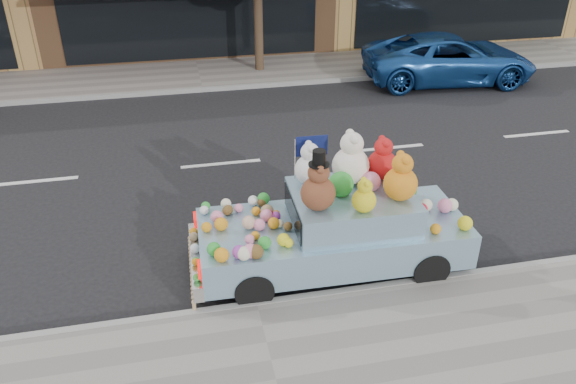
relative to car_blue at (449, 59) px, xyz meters
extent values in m
plane|color=black|center=(-7.64, -4.35, -0.74)|extent=(120.00, 120.00, 0.00)
cube|color=gray|center=(-7.64, -10.85, -0.68)|extent=(60.00, 3.00, 0.12)
cube|color=gray|center=(-7.64, 2.15, -0.68)|extent=(60.00, 3.00, 0.12)
cube|color=gray|center=(-7.64, -9.35, -0.67)|extent=(60.00, 0.12, 0.13)
cube|color=gray|center=(-7.64, 0.65, -0.67)|extent=(60.00, 0.12, 0.13)
cube|color=black|center=(-7.64, 3.63, 0.66)|extent=(8.50, 0.06, 2.40)
cube|color=black|center=(2.36, 3.63, 0.66)|extent=(8.50, 0.06, 2.40)
cylinder|color=#38281C|center=(-5.64, 2.15, 0.86)|extent=(0.28, 0.28, 3.20)
imported|color=#1B4D99|center=(0.00, 0.00, 0.00)|extent=(5.51, 2.96, 1.47)
cylinder|color=black|center=(-4.86, -9.34, -0.44)|extent=(0.61, 0.22, 0.60)
cylinder|color=black|center=(-4.82, -7.78, -0.44)|extent=(0.61, 0.22, 0.60)
cylinder|color=black|center=(-7.66, -9.26, -0.44)|extent=(0.61, 0.22, 0.60)
cylinder|color=black|center=(-7.62, -7.70, -0.44)|extent=(0.61, 0.22, 0.60)
cube|color=#7EA4BC|center=(-6.24, -8.52, -0.19)|extent=(4.34, 1.81, 0.60)
cube|color=#7EA4BC|center=(-5.94, -8.53, 0.36)|extent=(1.94, 1.55, 0.50)
cube|color=silver|center=(-8.46, -8.46, -0.34)|extent=(0.21, 1.78, 0.26)
cube|color=red|center=(-8.43, -9.14, -0.02)|extent=(0.07, 0.28, 0.16)
cube|color=red|center=(-8.39, -7.78, -0.02)|extent=(0.07, 0.28, 0.16)
cube|color=black|center=(-6.89, -8.50, 0.36)|extent=(0.07, 1.30, 0.40)
sphere|color=brown|center=(-6.60, -8.86, 0.88)|extent=(0.53, 0.53, 0.53)
sphere|color=brown|center=(-6.60, -8.86, 1.22)|extent=(0.33, 0.33, 0.33)
sphere|color=brown|center=(-6.60, -8.97, 1.32)|extent=(0.12, 0.12, 0.12)
sphere|color=brown|center=(-6.60, -8.75, 1.32)|extent=(0.12, 0.12, 0.12)
cylinder|color=black|center=(-6.60, -8.86, 1.35)|extent=(0.31, 0.31, 0.02)
cylinder|color=black|center=(-6.60, -8.86, 1.46)|extent=(0.20, 0.20, 0.22)
sphere|color=#F6DDC4|center=(-5.88, -8.18, 0.92)|extent=(0.60, 0.60, 0.60)
sphere|color=#F6DDC4|center=(-5.88, -8.18, 1.31)|extent=(0.37, 0.37, 0.37)
sphere|color=#F6DDC4|center=(-5.88, -8.31, 1.43)|extent=(0.14, 0.14, 0.14)
sphere|color=#F6DDC4|center=(-5.88, -8.05, 1.43)|extent=(0.14, 0.14, 0.14)
sphere|color=orange|center=(-5.30, -8.84, 0.88)|extent=(0.53, 0.53, 0.53)
sphere|color=orange|center=(-5.30, -8.84, 1.22)|extent=(0.33, 0.33, 0.33)
sphere|color=orange|center=(-5.30, -8.96, 1.32)|extent=(0.12, 0.12, 0.12)
sphere|color=orange|center=(-5.30, -8.73, 1.32)|extent=(0.12, 0.12, 0.12)
sphere|color=#AD1213|center=(-5.33, -8.14, 0.86)|extent=(0.49, 0.49, 0.49)
sphere|color=#AD1213|center=(-5.33, -8.14, 1.18)|extent=(0.31, 0.31, 0.31)
sphere|color=#AD1213|center=(-5.33, -8.25, 1.28)|extent=(0.12, 0.12, 0.12)
sphere|color=#AD1213|center=(-5.33, -8.04, 1.28)|extent=(0.12, 0.12, 0.12)
sphere|color=silver|center=(-6.53, -8.06, 0.86)|extent=(0.48, 0.48, 0.48)
sphere|color=silver|center=(-6.53, -8.06, 1.17)|extent=(0.30, 0.30, 0.30)
sphere|color=silver|center=(-6.53, -8.17, 1.27)|extent=(0.11, 0.11, 0.11)
sphere|color=silver|center=(-6.53, -7.96, 1.27)|extent=(0.11, 0.11, 0.11)
sphere|color=gold|center=(-5.95, -9.08, 0.80)|extent=(0.37, 0.37, 0.37)
sphere|color=gold|center=(-5.95, -9.08, 1.03)|extent=(0.23, 0.23, 0.23)
sphere|color=gold|center=(-5.95, -9.16, 1.11)|extent=(0.09, 0.09, 0.09)
sphere|color=gold|center=(-5.95, -9.00, 1.11)|extent=(0.09, 0.09, 0.09)
sphere|color=#268E2C|center=(-6.14, -8.52, 0.79)|extent=(0.40, 0.40, 0.40)
sphere|color=pink|center=(-5.64, -8.49, 0.76)|extent=(0.32, 0.32, 0.32)
sphere|color=beige|center=(-7.87, -7.73, 0.20)|extent=(0.18, 0.18, 0.18)
sphere|color=orange|center=(-7.11, -8.20, 0.18)|extent=(0.13, 0.13, 0.13)
sphere|color=olive|center=(-7.24, -8.14, 0.22)|extent=(0.22, 0.22, 0.22)
sphere|color=orange|center=(-8.02, -8.37, 0.22)|extent=(0.22, 0.22, 0.22)
sphere|color=silver|center=(-7.41, -7.73, 0.20)|extent=(0.18, 0.18, 0.18)
sphere|color=#A81124|center=(-7.25, -8.25, 0.21)|extent=(0.19, 0.19, 0.19)
sphere|color=#553A18|center=(-7.27, -7.79, 0.19)|extent=(0.15, 0.15, 0.15)
sphere|color=#268E2C|center=(-7.44, -9.01, 0.21)|extent=(0.20, 0.20, 0.20)
sphere|color=beige|center=(-7.11, -8.49, 0.18)|extent=(0.13, 0.13, 0.13)
sphere|color=beige|center=(-7.78, -9.22, 0.22)|extent=(0.21, 0.21, 0.21)
sphere|color=#553A18|center=(-7.87, -7.94, 0.19)|extent=(0.16, 0.16, 0.16)
sphere|color=gold|center=(-7.15, -8.99, 0.21)|extent=(0.20, 0.20, 0.20)
sphere|color=#553A18|center=(-7.60, -9.22, 0.22)|extent=(0.22, 0.22, 0.22)
sphere|color=purple|center=(-7.13, -8.28, 0.19)|extent=(0.16, 0.16, 0.16)
sphere|color=pink|center=(-7.68, -9.19, 0.22)|extent=(0.22, 0.22, 0.22)
sphere|color=pink|center=(-7.64, -8.85, 0.19)|extent=(0.16, 0.16, 0.16)
sphere|color=#268E2C|center=(-8.19, -9.02, 0.22)|extent=(0.21, 0.21, 0.21)
sphere|color=orange|center=(-7.54, -8.75, 0.18)|extent=(0.14, 0.14, 0.14)
sphere|color=#553A18|center=(-7.84, -7.91, 0.19)|extent=(0.15, 0.15, 0.15)
sphere|color=pink|center=(-8.06, -8.14, 0.22)|extent=(0.21, 0.21, 0.21)
sphere|color=silver|center=(-8.24, -7.85, 0.19)|extent=(0.15, 0.15, 0.15)
sphere|color=gold|center=(-7.09, -9.05, 0.19)|extent=(0.15, 0.15, 0.15)
sphere|color=orange|center=(-7.41, -8.05, 0.19)|extent=(0.15, 0.15, 0.15)
sphere|color=orange|center=(-8.25, -8.37, 0.20)|extent=(0.16, 0.16, 0.16)
sphere|color=#268E2C|center=(-7.23, -7.73, 0.22)|extent=(0.21, 0.21, 0.21)
sphere|color=pink|center=(-7.43, -8.50, 0.21)|extent=(0.19, 0.19, 0.19)
sphere|color=orange|center=(-8.10, -9.19, 0.22)|extent=(0.22, 0.22, 0.22)
sphere|color=pink|center=(-7.67, -7.89, 0.19)|extent=(0.14, 0.14, 0.14)
sphere|color=orange|center=(-7.20, -8.50, 0.21)|extent=(0.19, 0.19, 0.19)
sphere|color=purple|center=(-7.84, -9.17, 0.22)|extent=(0.21, 0.21, 0.21)
sphere|color=#553A18|center=(-7.00, -8.60, 0.19)|extent=(0.15, 0.15, 0.15)
sphere|color=#268E2C|center=(-8.20, -7.72, 0.19)|extent=(0.15, 0.15, 0.15)
sphere|color=pink|center=(-7.27, -8.27, 0.22)|extent=(0.21, 0.21, 0.21)
sphere|color=beige|center=(-7.57, -8.33, 0.20)|extent=(0.16, 0.16, 0.16)
sphere|color=#D8A88C|center=(-7.59, -8.43, 0.23)|extent=(0.22, 0.22, 0.22)
sphere|color=orange|center=(-8.44, -7.96, -0.13)|extent=(0.15, 0.15, 0.15)
sphere|color=#268E2C|center=(-8.48, -9.16, -0.15)|extent=(0.12, 0.12, 0.12)
sphere|color=olive|center=(-8.45, -8.07, -0.14)|extent=(0.13, 0.13, 0.13)
sphere|color=orange|center=(-8.47, -8.77, -0.14)|extent=(0.13, 0.13, 0.13)
sphere|color=olive|center=(-8.45, -8.10, -0.13)|extent=(0.15, 0.15, 0.15)
sphere|color=olive|center=(-8.46, -8.39, -0.14)|extent=(0.13, 0.13, 0.13)
sphere|color=#268E2C|center=(-8.47, -8.76, -0.14)|extent=(0.13, 0.13, 0.13)
sphere|color=silver|center=(-8.46, -8.44, -0.13)|extent=(0.15, 0.15, 0.15)
sphere|color=beige|center=(-4.64, -8.51, 0.22)|extent=(0.22, 0.22, 0.22)
sphere|color=pink|center=(-4.36, -8.61, 0.24)|extent=(0.24, 0.24, 0.24)
sphere|color=orange|center=(-4.78, -9.18, 0.20)|extent=(0.17, 0.17, 0.17)
sphere|color=beige|center=(-4.22, -8.58, 0.22)|extent=(0.21, 0.21, 0.21)
sphere|color=gold|center=(-4.28, -9.17, 0.23)|extent=(0.23, 0.23, 0.23)
sphere|color=#A81124|center=(-4.60, -8.47, 0.21)|extent=(0.18, 0.18, 0.18)
sphere|color=#A81124|center=(-4.73, -8.57, 0.20)|extent=(0.18, 0.18, 0.18)
sphere|color=#268E2C|center=(-4.66, -7.99, 0.20)|extent=(0.16, 0.16, 0.16)
cylinder|color=#997A54|center=(-8.56, -9.31, -0.57)|extent=(0.06, 0.06, 0.17)
sphere|color=#997A54|center=(-8.56, -9.31, -0.48)|extent=(0.07, 0.07, 0.07)
cylinder|color=#997A54|center=(-8.56, -9.20, -0.57)|extent=(0.06, 0.06, 0.17)
sphere|color=#997A54|center=(-8.56, -9.20, -0.48)|extent=(0.07, 0.07, 0.07)
cylinder|color=#997A54|center=(-8.55, -9.10, -0.57)|extent=(0.06, 0.06, 0.17)
sphere|color=#997A54|center=(-8.55, -9.10, -0.48)|extent=(0.07, 0.07, 0.07)
cylinder|color=#997A54|center=(-8.55, -8.99, -0.57)|extent=(0.06, 0.06, 0.17)
sphere|color=#997A54|center=(-8.55, -8.99, -0.48)|extent=(0.07, 0.07, 0.07)
cylinder|color=#997A54|center=(-8.55, -8.88, -0.57)|extent=(0.06, 0.06, 0.17)
sphere|color=#997A54|center=(-8.55, -8.88, -0.48)|extent=(0.07, 0.07, 0.07)
cylinder|color=#997A54|center=(-8.55, -8.78, -0.57)|extent=(0.06, 0.06, 0.17)
sphere|color=#997A54|center=(-8.55, -8.78, -0.48)|extent=(0.07, 0.07, 0.07)
cylinder|color=#997A54|center=(-8.54, -8.67, -0.57)|extent=(0.06, 0.06, 0.17)
sphere|color=#997A54|center=(-8.54, -8.67, -0.48)|extent=(0.07, 0.07, 0.07)
cylinder|color=#997A54|center=(-8.54, -8.56, -0.57)|extent=(0.06, 0.06, 0.17)
sphere|color=#997A54|center=(-8.54, -8.56, -0.48)|extent=(0.07, 0.07, 0.07)
cylinder|color=#997A54|center=(-8.54, -8.46, -0.57)|extent=(0.06, 0.06, 0.17)
sphere|color=#997A54|center=(-8.54, -8.46, -0.48)|extent=(0.07, 0.07, 0.07)
cylinder|color=#997A54|center=(-8.53, -8.35, -0.57)|extent=(0.06, 0.06, 0.17)
sphere|color=#997A54|center=(-8.53, -8.35, -0.48)|extent=(0.07, 0.07, 0.07)
cylinder|color=#997A54|center=(-8.53, -8.25, -0.57)|extent=(0.06, 0.06, 0.17)
sphere|color=#997A54|center=(-8.53, -8.25, -0.48)|extent=(0.07, 0.07, 0.07)
cylinder|color=#997A54|center=(-8.53, -8.14, -0.57)|extent=(0.06, 0.06, 0.17)
sphere|color=#997A54|center=(-8.53, -8.14, -0.48)|extent=(0.07, 0.07, 0.07)
cylinder|color=#997A54|center=(-8.53, -8.03, -0.57)|extent=(0.06, 0.06, 0.17)
sphere|color=#997A54|center=(-8.53, -8.03, -0.48)|extent=(0.07, 0.07, 0.07)
cylinder|color=#997A54|center=(-8.52, -7.93, -0.57)|extent=(0.06, 0.06, 0.17)
sphere|color=#997A54|center=(-8.52, -7.93, -0.48)|extent=(0.07, 0.07, 0.07)
cylinder|color=#997A54|center=(-8.52, -7.82, -0.57)|extent=(0.06, 0.06, 0.17)
sphere|color=#997A54|center=(-8.52, -7.82, -0.48)|extent=(0.07, 0.07, 0.07)
cylinder|color=#997A54|center=(-8.52, -7.72, -0.57)|extent=(0.06, 0.06, 0.17)
sphere|color=#997A54|center=(-8.52, -7.72, -0.48)|extent=(0.07, 0.07, 0.07)
cylinder|color=#997A54|center=(-8.51, -7.61, -0.57)|extent=(0.06, 0.06, 0.17)
sphere|color=#997A54|center=(-8.51, -7.61, -0.48)|extent=(0.07, 0.07, 0.07)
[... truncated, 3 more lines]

